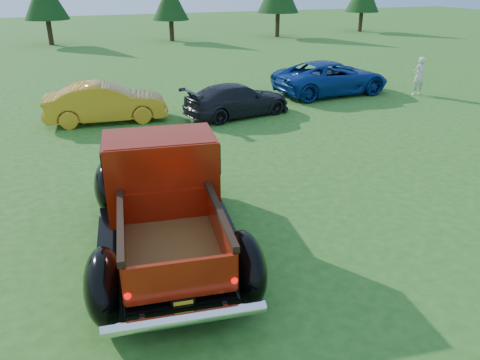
{
  "coord_description": "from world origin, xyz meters",
  "views": [
    {
      "loc": [
        -2.93,
        -7.93,
        4.71
      ],
      "look_at": [
        0.23,
        0.2,
        0.91
      ],
      "focal_mm": 35.0,
      "sensor_mm": 36.0,
      "label": 1
    }
  ],
  "objects": [
    {
      "name": "show_car_grey",
      "position": [
        3.06,
        7.75,
        0.58
      ],
      "size": [
        4.27,
        2.37,
        1.17
      ],
      "primitive_type": "imported",
      "rotation": [
        0.0,
        0.0,
        1.76
      ],
      "color": "black",
      "rests_on": "ground"
    },
    {
      "name": "tree_mid_right",
      "position": [
        6.0,
        30.0,
        2.97
      ],
      "size": [
        2.82,
        2.82,
        4.4
      ],
      "color": "#332114",
      "rests_on": "ground"
    },
    {
      "name": "show_car_yellow",
      "position": [
        -1.5,
        8.67,
        0.68
      ],
      "size": [
        4.24,
        1.83,
        1.36
      ],
      "primitive_type": "imported",
      "rotation": [
        0.0,
        0.0,
        1.47
      ],
      "color": "orange",
      "rests_on": "ground"
    },
    {
      "name": "show_car_blue",
      "position": [
        8.08,
        9.52,
        0.71
      ],
      "size": [
        5.18,
        2.58,
        1.41
      ],
      "primitive_type": "imported",
      "rotation": [
        0.0,
        0.0,
        1.62
      ],
      "color": "navy",
      "rests_on": "ground"
    },
    {
      "name": "ground",
      "position": [
        0.0,
        0.0,
        0.0
      ],
      "size": [
        120.0,
        120.0,
        0.0
      ],
      "primitive_type": "plane",
      "color": "#295C1A",
      "rests_on": "ground"
    },
    {
      "name": "spectator",
      "position": [
        11.5,
        8.05,
        0.8
      ],
      "size": [
        0.61,
        0.42,
        1.6
      ],
      "primitive_type": "imported",
      "rotation": [
        0.0,
        0.0,
        3.21
      ],
      "color": "beige",
      "rests_on": "ground"
    },
    {
      "name": "pickup_truck",
      "position": [
        -1.39,
        0.09,
        0.99
      ],
      "size": [
        3.26,
        5.85,
        2.08
      ],
      "rotation": [
        0.0,
        0.0,
        -0.13
      ],
      "color": "black",
      "rests_on": "ground"
    }
  ]
}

